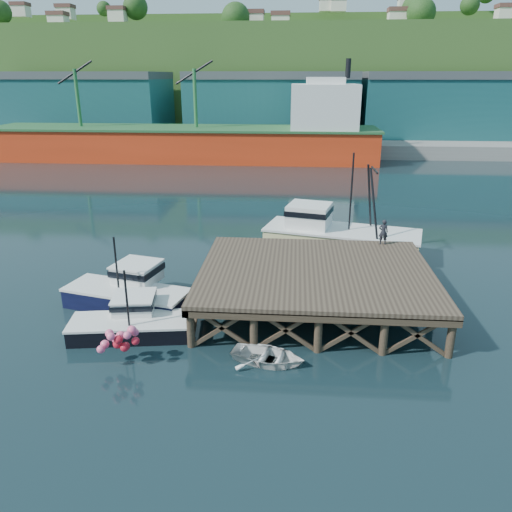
# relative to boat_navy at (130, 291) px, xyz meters

# --- Properties ---
(ground) EXTENTS (300.00, 300.00, 0.00)m
(ground) POSITION_rel_boat_navy_xyz_m (4.30, 0.68, -0.83)
(ground) COLOR black
(ground) RESTS_ON ground
(wharf) EXTENTS (12.00, 10.00, 2.62)m
(wharf) POSITION_rel_boat_navy_xyz_m (9.80, 0.50, 1.11)
(wharf) COLOR brown
(wharf) RESTS_ON ground
(far_quay) EXTENTS (160.00, 40.00, 2.00)m
(far_quay) POSITION_rel_boat_navy_xyz_m (4.30, 70.68, 0.17)
(far_quay) COLOR gray
(far_quay) RESTS_ON ground
(warehouse_left) EXTENTS (32.00, 16.00, 9.00)m
(warehouse_left) POSITION_rel_boat_navy_xyz_m (-30.70, 65.68, 5.67)
(warehouse_left) COLOR #1B585C
(warehouse_left) RESTS_ON far_quay
(warehouse_mid) EXTENTS (28.00, 16.00, 9.00)m
(warehouse_mid) POSITION_rel_boat_navy_xyz_m (4.30, 65.68, 5.67)
(warehouse_mid) COLOR #1B585C
(warehouse_mid) RESTS_ON far_quay
(warehouse_right) EXTENTS (30.00, 16.00, 9.00)m
(warehouse_right) POSITION_rel_boat_navy_xyz_m (34.30, 65.68, 5.67)
(warehouse_right) COLOR #1B585C
(warehouse_right) RESTS_ON far_quay
(cargo_ship) EXTENTS (55.50, 10.00, 13.75)m
(cargo_ship) POSITION_rel_boat_navy_xyz_m (-4.16, 48.68, 2.48)
(cargo_ship) COLOR red
(cargo_ship) RESTS_ON ground
(hillside) EXTENTS (220.00, 50.00, 22.00)m
(hillside) POSITION_rel_boat_navy_xyz_m (4.30, 100.68, 10.17)
(hillside) COLOR #2D511E
(hillside) RESTS_ON ground
(boat_navy) EXTENTS (6.97, 4.43, 4.12)m
(boat_navy) POSITION_rel_boat_navy_xyz_m (0.00, 0.00, 0.00)
(boat_navy) COLOR black
(boat_navy) RESTS_ON ground
(boat_black) EXTENTS (5.98, 4.98, 3.55)m
(boat_black) POSITION_rel_boat_navy_xyz_m (1.10, -3.03, -0.18)
(boat_black) COLOR black
(boat_black) RESTS_ON ground
(trawler) EXTENTS (10.95, 6.17, 6.93)m
(trawler) POSITION_rel_boat_navy_xyz_m (11.63, 9.13, 0.60)
(trawler) COLOR #F2E79C
(trawler) RESTS_ON ground
(dinghy) EXTENTS (3.64, 2.98, 0.66)m
(dinghy) POSITION_rel_boat_navy_xyz_m (7.65, -5.12, -0.50)
(dinghy) COLOR white
(dinghy) RESTS_ON ground
(dockworker) EXTENTS (0.57, 0.39, 1.51)m
(dockworker) POSITION_rel_boat_navy_xyz_m (13.90, 5.08, 2.05)
(dockworker) COLOR black
(dockworker) RESTS_ON wharf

